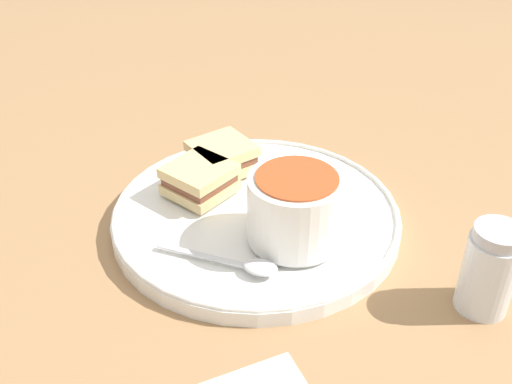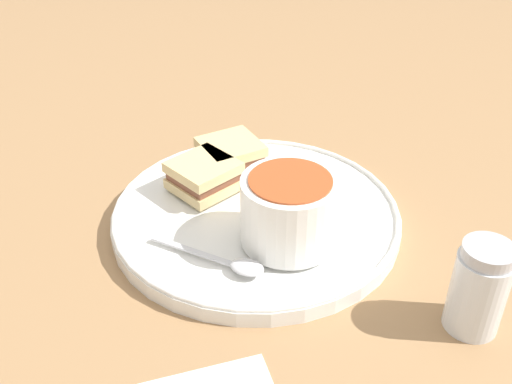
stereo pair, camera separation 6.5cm
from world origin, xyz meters
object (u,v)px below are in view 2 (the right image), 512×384
spoon (237,264)px  sandwich_half_far (204,176)px  soup_bowl (289,210)px  sandwich_half_near (231,155)px  salt_shaker (479,288)px

spoon → sandwich_half_far: (-0.05, -0.13, 0.01)m
soup_bowl → sandwich_half_far: bearing=-84.4°
soup_bowl → spoon: size_ratio=0.80×
sandwich_half_near → salt_shaker: (-0.03, 0.33, 0.01)m
spoon → sandwich_half_near: (-0.11, -0.15, 0.01)m
sandwich_half_near → sandwich_half_far: (0.05, 0.02, 0.00)m
sandwich_half_near → sandwich_half_far: 0.06m
soup_bowl → salt_shaker: (-0.06, 0.18, -0.01)m
soup_bowl → salt_shaker: soup_bowl is taller
soup_bowl → sandwich_half_near: 0.16m
spoon → salt_shaker: (-0.13, 0.17, 0.02)m
salt_shaker → sandwich_half_far: bearing=-75.8°
sandwich_half_near → salt_shaker: salt_shaker is taller
spoon → sandwich_half_near: sandwich_half_near is taller
soup_bowl → spoon: (0.07, 0.00, -0.03)m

